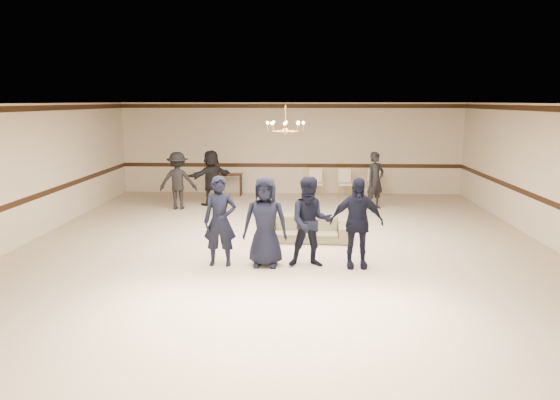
{
  "coord_description": "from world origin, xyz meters",
  "views": [
    {
      "loc": [
        0.39,
        -11.13,
        3.26
      ],
      "look_at": [
        -0.06,
        -0.5,
        1.19
      ],
      "focal_mm": 32.89,
      "sensor_mm": 36.0,
      "label": 1
    }
  ],
  "objects": [
    {
      "name": "room",
      "position": [
        0.0,
        0.0,
        1.6
      ],
      "size": [
        12.01,
        14.01,
        3.21
      ],
      "color": "beige",
      "rests_on": "ground"
    },
    {
      "name": "chair_rail",
      "position": [
        0.0,
        6.99,
        1.0
      ],
      "size": [
        12.0,
        0.02,
        0.14
      ],
      "primitive_type": "cube",
      "color": "black",
      "rests_on": "wall_back"
    },
    {
      "name": "crown_molding",
      "position": [
        0.0,
        6.99,
        3.08
      ],
      "size": [
        12.0,
        0.02,
        0.14
      ],
      "primitive_type": "cube",
      "color": "black",
      "rests_on": "wall_back"
    },
    {
      "name": "chandelier",
      "position": [
        0.0,
        1.0,
        2.88
      ],
      "size": [
        0.94,
        0.94,
        0.89
      ],
      "primitive_type": null,
      "color": "gold",
      "rests_on": "ceiling"
    },
    {
      "name": "boy_a",
      "position": [
        -1.22,
        -1.28,
        0.9
      ],
      "size": [
        0.66,
        0.43,
        1.81
      ],
      "primitive_type": "imported",
      "rotation": [
        0.0,
        0.0,
        -0.0
      ],
      "color": "black",
      "rests_on": "floor"
    },
    {
      "name": "boy_b",
      "position": [
        -0.32,
        -1.28,
        0.9
      ],
      "size": [
        0.9,
        0.61,
        1.81
      ],
      "primitive_type": "imported",
      "rotation": [
        0.0,
        0.0,
        -0.04
      ],
      "color": "black",
      "rests_on": "floor"
    },
    {
      "name": "boy_c",
      "position": [
        0.58,
        -1.28,
        0.9
      ],
      "size": [
        0.92,
        0.74,
        1.81
      ],
      "primitive_type": "imported",
      "rotation": [
        0.0,
        0.0,
        0.07
      ],
      "color": "black",
      "rests_on": "floor"
    },
    {
      "name": "boy_d",
      "position": [
        1.48,
        -1.28,
        0.9
      ],
      "size": [
        1.07,
        0.48,
        1.81
      ],
      "primitive_type": "imported",
      "rotation": [
        0.0,
        0.0,
        0.04
      ],
      "color": "black",
      "rests_on": "floor"
    },
    {
      "name": "settee",
      "position": [
        0.51,
        0.61,
        0.29
      ],
      "size": [
        1.99,
        0.84,
        0.57
      ],
      "primitive_type": "imported",
      "rotation": [
        0.0,
        0.0,
        -0.04
      ],
      "color": "#77714F",
      "rests_on": "floor"
    },
    {
      "name": "adult_left",
      "position": [
        -3.37,
        4.1,
        0.87
      ],
      "size": [
        1.16,
        0.71,
        1.74
      ],
      "primitive_type": "imported",
      "rotation": [
        0.0,
        0.0,
        3.2
      ],
      "color": "black",
      "rests_on": "floor"
    },
    {
      "name": "adult_mid",
      "position": [
        -2.47,
        4.8,
        0.87
      ],
      "size": [
        1.53,
        1.49,
        1.74
      ],
      "primitive_type": "imported",
      "rotation": [
        0.0,
        0.0,
        3.9
      ],
      "color": "black",
      "rests_on": "floor"
    },
    {
      "name": "adult_right",
      "position": [
        2.63,
        4.4,
        0.87
      ],
      "size": [
        0.76,
        0.71,
        1.74
      ],
      "primitive_type": "imported",
      "rotation": [
        0.0,
        0.0,
        0.63
      ],
      "color": "black",
      "rests_on": "floor"
    },
    {
      "name": "banquet_chair_left",
      "position": [
        0.86,
        6.25,
        0.48
      ],
      "size": [
        0.5,
        0.5,
        0.96
      ],
      "primitive_type": null,
      "rotation": [
        0.0,
        0.0,
        0.07
      ],
      "color": "#F3E6CC",
      "rests_on": "floor"
    },
    {
      "name": "banquet_chair_mid",
      "position": [
        1.86,
        6.25,
        0.48
      ],
      "size": [
        0.48,
        0.48,
        0.96
      ],
      "primitive_type": null,
      "rotation": [
        0.0,
        0.0,
        0.04
      ],
      "color": "#F3E6CC",
      "rests_on": "floor"
    },
    {
      "name": "banquet_chair_right",
      "position": [
        2.86,
        6.25,
        0.48
      ],
      "size": [
        0.5,
        0.5,
        0.96
      ],
      "primitive_type": null,
      "rotation": [
        0.0,
        0.0,
        0.07
      ],
      "color": "#F3E6CC",
      "rests_on": "floor"
    },
    {
      "name": "console_table",
      "position": [
        -2.14,
        6.45,
        0.38
      ],
      "size": [
        0.91,
        0.39,
        0.77
      ],
      "primitive_type": "cube",
      "rotation": [
        0.0,
        0.0,
        0.01
      ],
      "color": "black",
      "rests_on": "floor"
    }
  ]
}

